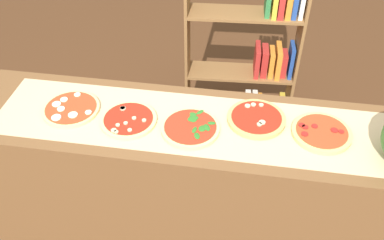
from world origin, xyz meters
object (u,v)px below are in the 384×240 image
Objects in this scene: pizza_mozzarella_0 at (71,108)px; pizza_mushroom_1 at (128,120)px; bookshelf at (257,54)px; pizza_pepperoni_4 at (321,132)px; pizza_spinach_2 at (191,128)px; pizza_mushroom_3 at (256,119)px.

pizza_mushroom_1 is at bearing -7.21° from pizza_mozzarella_0.
bookshelf is (0.90, 1.11, -0.29)m from pizza_mozzarella_0.
pizza_pepperoni_4 is at bearing -73.93° from bookshelf.
pizza_mozzarella_0 is 1.03× the size of pizza_mushroom_1.
pizza_pepperoni_4 is at bearing 6.02° from pizza_spinach_2.
pizza_mushroom_1 is 0.96× the size of pizza_mushroom_3.
pizza_mozzarella_0 is 1.22m from pizza_pepperoni_4.
bookshelf is at bearing 62.58° from pizza_mushroom_1.
pizza_mushroom_1 is at bearing 177.42° from pizza_spinach_2.
pizza_spinach_2 is at bearing -159.05° from pizza_mushroom_3.
pizza_spinach_2 is at bearing -2.58° from pizza_mushroom_1.
pizza_mushroom_1 is (0.30, -0.04, 0.00)m from pizza_mozzarella_0.
pizza_mozzarella_0 is at bearing 175.10° from pizza_spinach_2.
pizza_mozzarella_0 is 1.00× the size of pizza_mushroom_3.
pizza_mushroom_3 reaches higher than pizza_mozzarella_0.
bookshelf reaches higher than pizza_mozzarella_0.
pizza_mushroom_1 is 0.98× the size of pizza_pepperoni_4.
pizza_spinach_2 is 1.23m from bookshelf.
bookshelf is at bearing 90.69° from pizza_mushroom_3.
pizza_pepperoni_4 reaches higher than pizza_mushroom_1.
pizza_pepperoni_4 is (0.30, -0.05, -0.00)m from pizza_mushroom_3.
pizza_pepperoni_4 is 0.19× the size of bookshelf.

